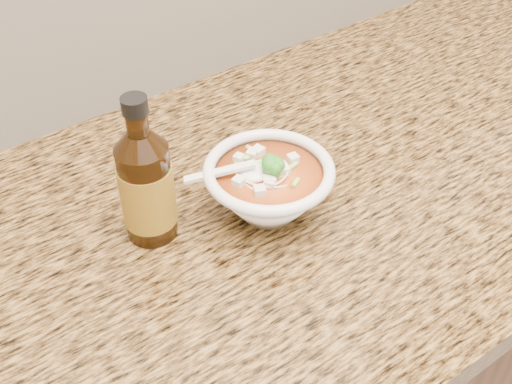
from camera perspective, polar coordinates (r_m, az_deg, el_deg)
cabinet at (r=1.24m, az=1.30°, el=-16.49°), size 4.00×0.65×0.86m
counter_slab at (r=0.89m, az=1.73°, el=-0.81°), size 4.00×0.68×0.04m
soup_bowl at (r=0.82m, az=1.14°, el=0.34°), size 0.18×0.17×0.09m
hot_sauce_bottle at (r=0.78m, az=-9.71°, el=0.52°), size 0.08×0.08×0.20m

